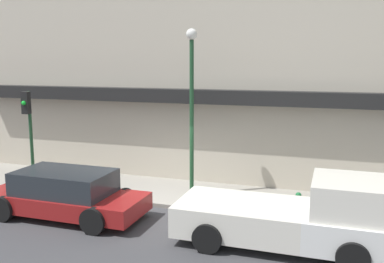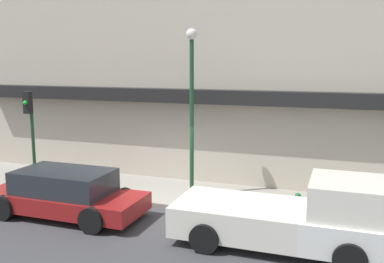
% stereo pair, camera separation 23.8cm
% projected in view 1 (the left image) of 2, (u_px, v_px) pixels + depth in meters
% --- Properties ---
extents(ground_plane, '(80.00, 80.00, 0.00)m').
position_uv_depth(ground_plane, '(158.00, 208.00, 13.66)').
color(ground_plane, '#38383A').
extents(sidewalk, '(36.00, 2.91, 0.13)m').
position_uv_depth(sidewalk, '(175.00, 193.00, 15.02)').
color(sidewalk, gray).
rests_on(sidewalk, ground).
extents(building, '(19.80, 3.80, 9.21)m').
position_uv_depth(building, '(200.00, 62.00, 17.02)').
color(building, '#BCB29E').
rests_on(building, ground).
extents(pickup_truck, '(5.36, 2.29, 1.85)m').
position_uv_depth(pickup_truck, '(298.00, 216.00, 10.64)').
color(pickup_truck, white).
rests_on(pickup_truck, ground).
extents(parked_car, '(4.88, 2.09, 1.41)m').
position_uv_depth(parked_car, '(65.00, 194.00, 12.80)').
color(parked_car, maroon).
rests_on(parked_car, ground).
extents(fire_hydrant, '(0.18, 0.18, 0.65)m').
position_uv_depth(fire_hydrant, '(298.00, 203.00, 12.76)').
color(fire_hydrant, '#196633').
rests_on(fire_hydrant, sidewalk).
extents(street_lamp, '(0.36, 0.36, 5.54)m').
position_uv_depth(street_lamp, '(192.00, 93.00, 13.98)').
color(street_lamp, '#1E4728').
rests_on(street_lamp, sidewalk).
extents(traffic_light, '(0.28, 0.42, 3.44)m').
position_uv_depth(traffic_light, '(29.00, 121.00, 15.41)').
color(traffic_light, '#1E4728').
rests_on(traffic_light, sidewalk).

